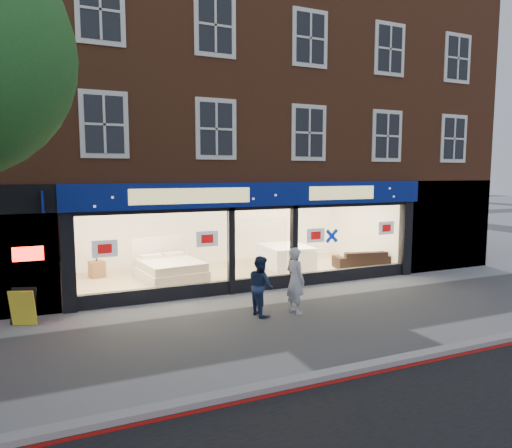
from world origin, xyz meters
TOP-DOWN VIEW (x-y plane):
  - ground at (0.00, 0.00)m, footprint 120.00×120.00m
  - kerb_line at (0.00, -3.10)m, footprint 60.00×0.10m
  - kerb_stone at (0.00, -2.90)m, footprint 60.00×0.25m
  - showroom_floor at (0.00, 5.25)m, footprint 11.00×4.50m
  - building at (-0.02, 6.93)m, footprint 19.00×8.26m
  - display_bed at (-2.42, 5.17)m, footprint 2.16×2.50m
  - bedside_table at (-4.56, 6.46)m, footprint 0.56×0.56m
  - mattress_stack at (2.04, 5.51)m, footprint 1.67×2.07m
  - sofa at (4.60, 4.26)m, footprint 2.25×1.26m
  - a_board at (-6.53, 2.33)m, footprint 0.67×0.55m
  - pedestrian_grey at (-0.22, 0.63)m, footprint 0.53×0.69m
  - pedestrian_blue at (-1.09, 0.82)m, footprint 0.63×0.78m

SIDE VIEW (x-z plane):
  - ground at x=0.00m, z-range 0.00..0.00m
  - kerb_line at x=0.00m, z-range 0.00..0.01m
  - showroom_floor at x=0.00m, z-range 0.00..0.10m
  - kerb_stone at x=0.00m, z-range 0.00..0.12m
  - bedside_table at x=-4.56m, z-range 0.10..0.65m
  - sofa at x=4.60m, z-range 0.10..0.72m
  - a_board at x=-6.53m, z-range 0.00..0.89m
  - display_bed at x=-2.42m, z-range -0.18..1.10m
  - mattress_stack at x=2.04m, z-range 0.10..0.89m
  - pedestrian_blue at x=-1.09m, z-range 0.00..1.51m
  - pedestrian_grey at x=-0.22m, z-range 0.00..1.70m
  - building at x=-0.02m, z-range 1.52..11.82m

